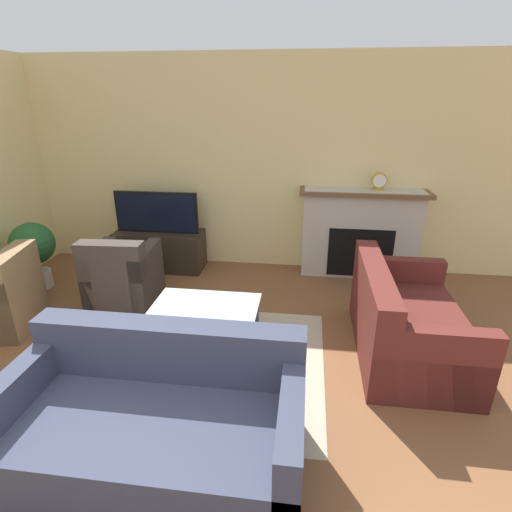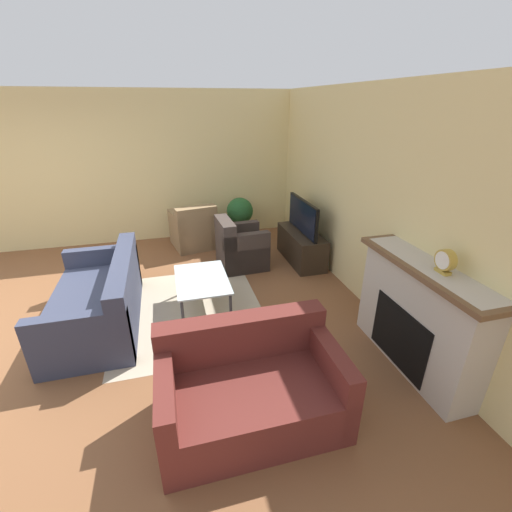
{
  "view_description": "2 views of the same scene",
  "coord_description": "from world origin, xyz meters",
  "px_view_note": "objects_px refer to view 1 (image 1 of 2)",
  "views": [
    {
      "loc": [
        1.03,
        -0.88,
        2.19
      ],
      "look_at": [
        0.55,
        2.83,
        0.69
      ],
      "focal_mm": 28.0,
      "sensor_mm": 36.0,
      "label": 1
    },
    {
      "loc": [
        4.03,
        1.86,
        2.48
      ],
      "look_at": [
        0.42,
        2.81,
        0.79
      ],
      "focal_mm": 24.0,
      "sensor_mm": 36.0,
      "label": 2
    }
  ],
  "objects_px": {
    "mantel_clock": "(379,181)",
    "couch_sectional": "(157,424)",
    "couch_loveseat": "(404,324)",
    "armchair_accent": "(123,279)",
    "coffee_table": "(205,311)",
    "potted_plant": "(33,248)",
    "tv": "(156,212)"
  },
  "relations": [
    {
      "from": "coffee_table",
      "to": "potted_plant",
      "type": "relative_size",
      "value": 1.16
    },
    {
      "from": "couch_sectional",
      "to": "tv",
      "type": "bearing_deg",
      "value": 109.73
    },
    {
      "from": "tv",
      "to": "couch_sectional",
      "type": "height_order",
      "value": "tv"
    },
    {
      "from": "couch_loveseat",
      "to": "coffee_table",
      "type": "height_order",
      "value": "couch_loveseat"
    },
    {
      "from": "couch_sectional",
      "to": "mantel_clock",
      "type": "distance_m",
      "value": 3.71
    },
    {
      "from": "couch_loveseat",
      "to": "coffee_table",
      "type": "relative_size",
      "value": 1.55
    },
    {
      "from": "coffee_table",
      "to": "couch_sectional",
      "type": "bearing_deg",
      "value": -90.16
    },
    {
      "from": "tv",
      "to": "armchair_accent",
      "type": "xyz_separation_m",
      "value": [
        -0.04,
        -1.05,
        -0.48
      ]
    },
    {
      "from": "tv",
      "to": "potted_plant",
      "type": "height_order",
      "value": "tv"
    },
    {
      "from": "tv",
      "to": "mantel_clock",
      "type": "height_order",
      "value": "mantel_clock"
    },
    {
      "from": "couch_sectional",
      "to": "armchair_accent",
      "type": "height_order",
      "value": "same"
    },
    {
      "from": "tv",
      "to": "couch_loveseat",
      "type": "distance_m",
      "value": 3.32
    },
    {
      "from": "couch_loveseat",
      "to": "mantel_clock",
      "type": "distance_m",
      "value": 1.98
    },
    {
      "from": "couch_loveseat",
      "to": "armchair_accent",
      "type": "xyz_separation_m",
      "value": [
        -2.9,
        0.55,
        0.01
      ]
    },
    {
      "from": "couch_sectional",
      "to": "coffee_table",
      "type": "xyz_separation_m",
      "value": [
        0.0,
        1.22,
        0.12
      ]
    },
    {
      "from": "couch_loveseat",
      "to": "armchair_accent",
      "type": "bearing_deg",
      "value": 79.31
    },
    {
      "from": "couch_sectional",
      "to": "couch_loveseat",
      "type": "xyz_separation_m",
      "value": [
        1.79,
        1.41,
        0.0
      ]
    },
    {
      "from": "tv",
      "to": "coffee_table",
      "type": "distance_m",
      "value": 2.12
    },
    {
      "from": "tv",
      "to": "coffee_table",
      "type": "bearing_deg",
      "value": -58.77
    },
    {
      "from": "armchair_accent",
      "to": "mantel_clock",
      "type": "relative_size",
      "value": 3.76
    },
    {
      "from": "couch_loveseat",
      "to": "couch_sectional",
      "type": "bearing_deg",
      "value": 128.29
    },
    {
      "from": "couch_loveseat",
      "to": "tv",
      "type": "bearing_deg",
      "value": 60.89
    },
    {
      "from": "couch_loveseat",
      "to": "potted_plant",
      "type": "relative_size",
      "value": 1.8
    },
    {
      "from": "coffee_table",
      "to": "mantel_clock",
      "type": "distance_m",
      "value": 2.71
    },
    {
      "from": "couch_loveseat",
      "to": "mantel_clock",
      "type": "relative_size",
      "value": 6.77
    },
    {
      "from": "couch_sectional",
      "to": "armchair_accent",
      "type": "xyz_separation_m",
      "value": [
        -1.12,
        1.96,
        0.02
      ]
    },
    {
      "from": "couch_loveseat",
      "to": "mantel_clock",
      "type": "bearing_deg",
      "value": 2.13
    },
    {
      "from": "potted_plant",
      "to": "mantel_clock",
      "type": "xyz_separation_m",
      "value": [
        4.07,
        0.92,
        0.72
      ]
    },
    {
      "from": "tv",
      "to": "mantel_clock",
      "type": "relative_size",
      "value": 5.05
    },
    {
      "from": "potted_plant",
      "to": "mantel_clock",
      "type": "bearing_deg",
      "value": 12.71
    },
    {
      "from": "couch_sectional",
      "to": "coffee_table",
      "type": "height_order",
      "value": "couch_sectional"
    },
    {
      "from": "mantel_clock",
      "to": "couch_sectional",
      "type": "bearing_deg",
      "value": -118.65
    }
  ]
}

